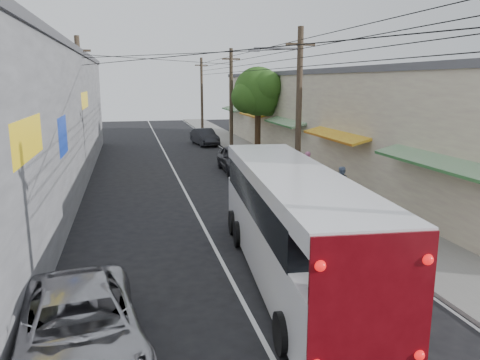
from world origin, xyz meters
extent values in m
cube|color=slate|center=(6.50, 20.00, 0.06)|extent=(3.00, 80.00, 0.12)
cube|color=beige|center=(11.00, 22.00, 3.00)|extent=(6.00, 40.00, 6.00)
cube|color=#4C4C51|center=(11.00, 22.00, 6.10)|extent=(6.20, 40.00, 0.30)
cube|color=#16651E|center=(7.70, 6.00, 2.90)|extent=(1.39, 6.00, 0.46)
cube|color=#C45C17|center=(7.70, 14.00, 2.90)|extent=(1.39, 6.00, 0.46)
cube|color=#16651E|center=(7.70, 22.00, 2.90)|extent=(1.39, 6.00, 0.46)
cube|color=#C45C17|center=(7.70, 30.00, 2.90)|extent=(1.39, 6.00, 0.46)
cube|color=#16651E|center=(7.70, 38.00, 2.90)|extent=(1.39, 6.00, 0.46)
cube|color=gray|center=(-8.50, 18.00, 3.50)|extent=(7.00, 36.00, 7.00)
cube|color=#4C4C51|center=(-8.50, 18.00, 7.10)|extent=(7.20, 36.00, 0.30)
cube|color=yellow|center=(-5.05, 4.00, 4.20)|extent=(0.12, 3.50, 1.00)
cube|color=#1433A5|center=(-5.05, 10.00, 3.60)|extent=(0.12, 2.20, 1.40)
cube|color=yellow|center=(-5.05, 20.00, 4.50)|extent=(0.12, 4.00, 0.90)
cylinder|color=#473828|center=(5.20, 13.00, 4.00)|extent=(0.28, 0.28, 8.00)
cube|color=#473828|center=(5.20, 13.00, 7.20)|extent=(1.40, 0.12, 0.12)
cylinder|color=#473828|center=(5.20, 28.00, 4.00)|extent=(0.28, 0.28, 8.00)
cube|color=#473828|center=(5.20, 28.00, 7.20)|extent=(1.40, 0.12, 0.12)
cylinder|color=#473828|center=(5.20, 43.00, 4.00)|extent=(0.28, 0.28, 8.00)
cube|color=#473828|center=(5.20, 43.00, 7.20)|extent=(1.40, 0.12, 0.12)
cylinder|color=#473828|center=(-5.20, 20.00, 4.00)|extent=(0.28, 0.28, 8.00)
cube|color=#473828|center=(-5.20, 20.00, 7.20)|extent=(1.40, 0.12, 0.12)
cylinder|color=#59595E|center=(4.10, 13.00, 7.00)|extent=(2.20, 0.10, 0.10)
cube|color=#59595E|center=(3.00, 13.00, 6.90)|extent=(0.50, 0.18, 0.12)
cylinder|color=#3F2B19|center=(6.80, 26.00, 2.00)|extent=(0.44, 0.44, 4.00)
sphere|color=#1E4311|center=(6.80, 26.00, 4.80)|extent=(3.60, 3.60, 3.60)
sphere|color=#1E4311|center=(7.80, 26.60, 4.20)|extent=(2.60, 2.60, 2.60)
sphere|color=#1E4311|center=(5.90, 25.60, 4.40)|extent=(2.40, 2.40, 2.40)
sphere|color=#1E4311|center=(7.20, 25.00, 5.20)|extent=(2.20, 2.20, 2.20)
sphere|color=#1E4311|center=(6.50, 26.90, 5.00)|extent=(2.00, 2.00, 2.00)
cube|color=white|center=(1.71, 4.00, 1.03)|extent=(3.16, 10.92, 1.71)
cube|color=black|center=(1.75, 4.45, 2.29)|extent=(3.03, 9.14, 0.90)
cube|color=white|center=(1.71, 4.00, 2.92)|extent=(3.16, 10.92, 0.45)
cube|color=maroon|center=(1.24, -1.38, 1.80)|extent=(2.22, 0.26, 2.60)
sphere|color=red|center=(2.18, -1.49, 0.81)|extent=(0.20, 0.20, 0.20)
sphere|color=red|center=(0.30, -1.33, 2.60)|extent=(0.20, 0.20, 0.20)
sphere|color=red|center=(2.18, -1.49, 2.60)|extent=(0.20, 0.20, 0.20)
cylinder|color=black|center=(0.26, 0.34, 0.45)|extent=(0.35, 0.92, 0.90)
cylinder|color=black|center=(2.50, 0.15, 0.45)|extent=(0.35, 0.92, 0.90)
cylinder|color=black|center=(0.82, 6.78, 0.45)|extent=(0.35, 0.92, 0.90)
cylinder|color=black|center=(3.06, 6.59, 0.45)|extent=(0.35, 0.92, 0.90)
cylinder|color=black|center=(0.94, 8.12, 0.45)|extent=(0.35, 0.92, 0.90)
cylinder|color=black|center=(3.17, 7.93, 0.45)|extent=(0.35, 0.92, 0.90)
imported|color=#A9A8AF|center=(-3.79, 1.00, 0.74)|extent=(3.15, 5.59, 1.47)
imported|color=gray|center=(4.31, 15.07, 0.79)|extent=(2.83, 5.64, 1.57)
imported|color=#252429|center=(3.80, 20.00, 0.81)|extent=(1.92, 4.75, 1.62)
imported|color=black|center=(3.80, 32.74, 0.72)|extent=(2.11, 4.56, 1.45)
imported|color=pink|center=(6.63, 15.35, 0.98)|extent=(0.67, 0.48, 1.73)
imported|color=#859DC2|center=(6.65, 11.20, 0.94)|extent=(0.91, 0.78, 1.63)
camera|label=1|loc=(-2.63, -8.01, 5.56)|focal=35.00mm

